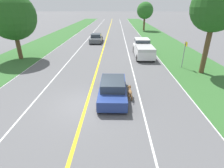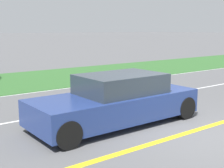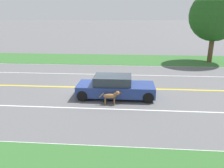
# 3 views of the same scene
# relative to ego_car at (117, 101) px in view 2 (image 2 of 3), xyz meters

# --- Properties ---
(ground_plane) EXTENTS (400.00, 400.00, 0.00)m
(ground_plane) POSITION_rel_ego_car_xyz_m (-1.66, -1.01, -0.63)
(ground_plane) COLOR #5B5B5E
(centre_divider_line) EXTENTS (0.18, 160.00, 0.01)m
(centre_divider_line) POSITION_rel_ego_car_xyz_m (-1.66, -1.01, -0.62)
(centre_divider_line) COLOR yellow
(centre_divider_line) RESTS_ON ground
(lane_edge_line_right) EXTENTS (0.14, 160.00, 0.01)m
(lane_edge_line_right) POSITION_rel_ego_car_xyz_m (5.34, -1.01, -0.62)
(lane_edge_line_right) COLOR white
(lane_edge_line_right) RESTS_ON ground
(lane_dash_same_dir) EXTENTS (0.10, 160.00, 0.01)m
(lane_dash_same_dir) POSITION_rel_ego_car_xyz_m (1.84, -1.01, -0.62)
(lane_dash_same_dir) COLOR white
(lane_dash_same_dir) RESTS_ON ground
(grass_verge_right) EXTENTS (6.00, 160.00, 0.03)m
(grass_verge_right) POSITION_rel_ego_car_xyz_m (8.34, -1.01, -0.61)
(grass_verge_right) COLOR #33662D
(grass_verge_right) RESTS_ON ground
(ego_car) EXTENTS (1.82, 4.62, 1.34)m
(ego_car) POSITION_rel_ego_car_xyz_m (0.00, 0.00, 0.00)
(ego_car) COLOR navy
(ego_car) RESTS_ON ground
(dog) EXTENTS (0.30, 1.27, 0.81)m
(dog) POSITION_rel_ego_car_xyz_m (1.15, -0.11, -0.13)
(dog) COLOR olive
(dog) RESTS_ON ground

